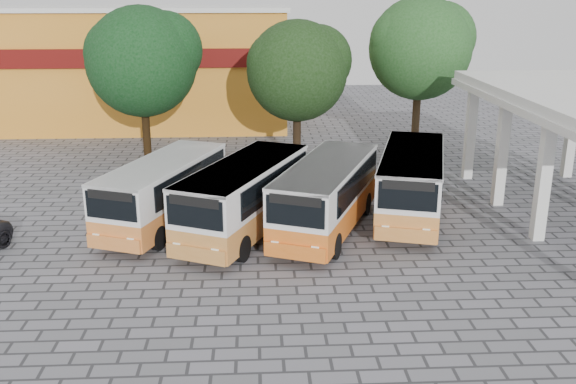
{
  "coord_description": "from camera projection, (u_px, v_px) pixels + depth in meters",
  "views": [
    {
      "loc": [
        -3.15,
        -21.15,
        9.36
      ],
      "look_at": [
        -1.85,
        3.76,
        1.5
      ],
      "focal_mm": 40.0,
      "sensor_mm": 36.0,
      "label": 1
    }
  ],
  "objects": [
    {
      "name": "bus_centre_right",
      "position": [
        327.0,
        193.0,
        25.55
      ],
      "size": [
        5.19,
        8.47,
        2.85
      ],
      "rotation": [
        0.0,
        0.0,
        -0.39
      ],
      "color": "#D56118",
      "rests_on": "ground"
    },
    {
      "name": "bus_far_left",
      "position": [
        164.0,
        189.0,
        26.26
      ],
      "size": [
        4.87,
        8.14,
        2.74
      ],
      "rotation": [
        0.0,
        0.0,
        -0.37
      ],
      "color": "orange",
      "rests_on": "ground"
    },
    {
      "name": "bus_centre_left",
      "position": [
        245.0,
        194.0,
        25.33
      ],
      "size": [
        5.49,
        8.57,
        2.88
      ],
      "rotation": [
        0.0,
        0.0,
        -0.42
      ],
      "color": "#BD7833",
      "rests_on": "ground"
    },
    {
      "name": "bus_far_right",
      "position": [
        412.0,
        180.0,
        27.23
      ],
      "size": [
        4.55,
        8.51,
        2.9
      ],
      "rotation": [
        0.0,
        0.0,
        -0.28
      ],
      "color": "#CB7A32",
      "rests_on": "ground"
    },
    {
      "name": "shophouse_block",
      "position": [
        145.0,
        66.0,
        46.06
      ],
      "size": [
        20.4,
        10.4,
        8.3
      ],
      "color": "orange",
      "rests_on": "ground"
    },
    {
      "name": "ground",
      "position": [
        345.0,
        262.0,
        23.11
      ],
      "size": [
        90.0,
        90.0,
        0.0
      ],
      "primitive_type": "plane",
      "color": "slate",
      "rests_on": "ground"
    },
    {
      "name": "tree_middle",
      "position": [
        298.0,
        67.0,
        34.97
      ],
      "size": [
        5.8,
        5.52,
        7.92
      ],
      "color": "black",
      "rests_on": "ground"
    },
    {
      "name": "tree_left",
      "position": [
        143.0,
        58.0,
        35.32
      ],
      "size": [
        6.4,
        6.1,
        8.66
      ],
      "color": "black",
      "rests_on": "ground"
    },
    {
      "name": "tree_right",
      "position": [
        421.0,
        45.0,
        36.91
      ],
      "size": [
        6.22,
        5.93,
        9.12
      ],
      "color": "#45321E",
      "rests_on": "ground"
    }
  ]
}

